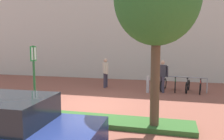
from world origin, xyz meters
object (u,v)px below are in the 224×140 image
(person_suited_navy, at_px, (162,74))
(bollard_steel, at_px, (148,84))
(bike_rack_cluster, at_px, (181,85))
(car_navy_sedan, at_px, (2,132))
(person_shirt_white, at_px, (106,71))
(parking_sign_post, at_px, (34,71))
(bike_at_sign, at_px, (38,107))

(person_suited_navy, bearing_deg, bollard_steel, -157.17)
(bike_rack_cluster, distance_m, car_navy_sedan, 9.96)
(person_shirt_white, height_order, car_navy_sedan, person_shirt_white)
(bollard_steel, xyz_separation_m, person_shirt_white, (-2.57, 0.82, 0.53))
(parking_sign_post, relative_size, bollard_steel, 2.87)
(parking_sign_post, bearing_deg, person_shirt_white, 81.31)
(person_suited_navy, height_order, car_navy_sedan, person_suited_navy)
(bike_at_sign, distance_m, car_navy_sedan, 3.54)
(parking_sign_post, distance_m, bike_at_sign, 1.34)
(parking_sign_post, height_order, car_navy_sedan, parking_sign_post)
(bike_at_sign, height_order, bike_rack_cluster, bike_at_sign)
(bike_rack_cluster, distance_m, person_suited_navy, 1.27)
(bike_rack_cluster, distance_m, person_shirt_white, 4.36)
(person_suited_navy, bearing_deg, person_shirt_white, 171.27)
(person_shirt_white, relative_size, car_navy_sedan, 0.40)
(person_shirt_white, bearing_deg, person_suited_navy, -8.73)
(parking_sign_post, height_order, bike_rack_cluster, parking_sign_post)
(person_shirt_white, bearing_deg, bike_at_sign, -98.88)
(bollard_steel, relative_size, person_shirt_white, 0.52)
(person_suited_navy, bearing_deg, bike_rack_cluster, 23.04)
(bike_at_sign, bearing_deg, parking_sign_post, -92.41)
(bike_at_sign, height_order, person_shirt_white, person_shirt_white)
(person_shirt_white, relative_size, person_suited_navy, 1.00)
(parking_sign_post, relative_size, person_shirt_white, 1.50)
(parking_sign_post, xyz_separation_m, person_shirt_white, (0.92, 6.01, -0.70))
(parking_sign_post, distance_m, car_navy_sedan, 3.48)
(parking_sign_post, height_order, person_suited_navy, parking_sign_post)
(bike_at_sign, relative_size, car_navy_sedan, 0.38)
(bollard_steel, distance_m, car_navy_sedan, 8.67)
(parking_sign_post, height_order, bike_at_sign, parking_sign_post)
(bike_at_sign, bearing_deg, bollard_steel, 55.23)
(parking_sign_post, relative_size, car_navy_sedan, 0.59)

